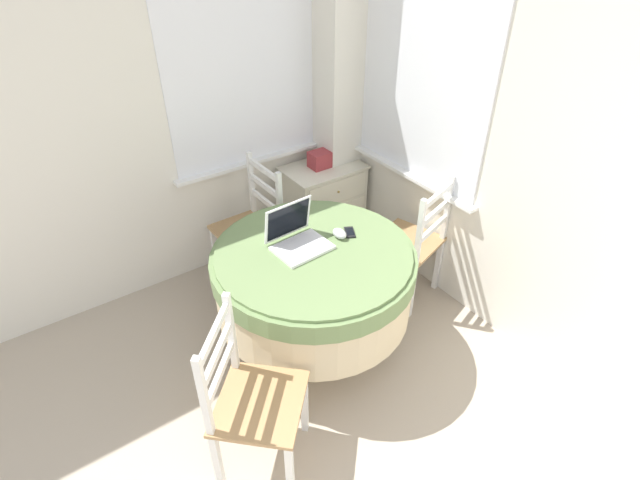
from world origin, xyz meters
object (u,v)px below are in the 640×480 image
corner_cabinet (323,204)px  storage_box (323,159)px  laptop (297,238)px  dining_chair_near_back_window (252,228)px  cell_phone (350,232)px  dining_chair_camera_near (251,400)px  dining_chair_near_right_window (412,243)px  round_dining_table (314,277)px  computer_mouse (340,234)px

corner_cabinet → storage_box: (0.01, 0.02, 0.39)m
laptop → corner_cabinet: laptop is taller
dining_chair_near_back_window → laptop: bearing=-95.7°
cell_phone → storage_box: bearing=63.5°
dining_chair_camera_near → storage_box: size_ratio=4.42×
dining_chair_near_right_window → round_dining_table: bearing=-178.3°
laptop → dining_chair_near_right_window: (0.87, -0.07, -0.35)m
dining_chair_near_right_window → storage_box: (-0.09, 0.93, 0.28)m
laptop → round_dining_table: bearing=-65.4°
computer_mouse → cell_phone: 0.08m
round_dining_table → dining_chair_near_back_window: bearing=88.1°
cell_phone → corner_cabinet: size_ratio=0.18×
computer_mouse → dining_chair_near_back_window: bearing=102.3°
round_dining_table → laptop: bearing=114.6°
round_dining_table → storage_box: size_ratio=5.62×
cell_phone → dining_chair_camera_near: 1.11m
laptop → cell_phone: laptop is taller
computer_mouse → dining_chair_near_back_window: 0.87m
dining_chair_near_right_window → computer_mouse: bearing=-180.0°
dining_chair_near_right_window → dining_chair_camera_near: same height
computer_mouse → dining_chair_camera_near: bearing=-150.8°
dining_chair_camera_near → storage_box: (1.41, 1.42, 0.28)m
computer_mouse → dining_chair_near_back_window: size_ratio=0.11×
round_dining_table → computer_mouse: 0.29m
dining_chair_camera_near → corner_cabinet: size_ratio=1.38×
corner_cabinet → cell_phone: bearing=-116.7°
cell_phone → corner_cabinet: 1.10m
cell_phone → dining_chair_near_back_window: dining_chair_near_back_window is taller
dining_chair_near_back_window → dining_chair_near_right_window: (0.80, -0.79, 0.00)m
cell_phone → dining_chair_near_right_window: size_ratio=0.13×
round_dining_table → dining_chair_camera_near: size_ratio=1.27×
laptop → computer_mouse: 0.26m
round_dining_table → dining_chair_camera_near: dining_chair_camera_near is taller
storage_box → dining_chair_camera_near: bearing=-134.9°
computer_mouse → dining_chair_near_right_window: 0.70m
cell_phone → storage_box: storage_box is taller
dining_chair_near_back_window → dining_chair_near_right_window: bearing=-44.8°
cell_phone → corner_cabinet: cell_phone is taller
cell_phone → dining_chair_camera_near: (-0.95, -0.49, -0.30)m
round_dining_table → computer_mouse: (0.20, 0.02, 0.21)m
laptop → storage_box: size_ratio=1.55×
corner_cabinet → storage_box: bearing=74.1°
computer_mouse → storage_box: size_ratio=0.49×
dining_chair_camera_near → storage_box: bearing=45.1°
dining_chair_near_right_window → storage_box: size_ratio=4.42×
cell_phone → computer_mouse: bearing=179.9°
round_dining_table → dining_chair_near_right_window: 0.83m
laptop → corner_cabinet: 1.23m
dining_chair_near_back_window → round_dining_table: bearing=-91.9°
cell_phone → dining_chair_near_back_window: bearing=107.4°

